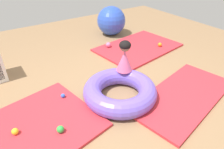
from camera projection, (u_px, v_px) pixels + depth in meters
The scene contains 12 objects.
ground_plane at pixel (120, 98), 2.99m from camera, with size 8.00×8.00×0.00m, color #93704C.
gym_mat_front at pixel (184, 96), 3.01m from camera, with size 1.78×0.83×0.04m, color red.
gym_mat_center_rear at pixel (29, 131), 2.43m from camera, with size 1.59×1.26×0.04m, color red.
gym_mat_near_right at pixel (138, 47), 4.45m from camera, with size 1.73×1.17×0.04m, color red.
inflatable_cushion at pixel (120, 91), 2.92m from camera, with size 1.06×1.06×0.26m, color #7056D1.
child_in_pink at pixel (125, 56), 3.04m from camera, with size 0.26×0.26×0.49m.
play_ball_blue at pixel (63, 96), 2.93m from camera, with size 0.06×0.06×0.06m, color blue.
play_ball_yellow at pixel (15, 131), 2.35m from camera, with size 0.08×0.08×0.08m, color yellow.
play_ball_green at pixel (60, 129), 2.37m from camera, with size 0.09×0.09×0.09m, color green.
play_ball_orange at pixel (160, 45), 4.42m from camera, with size 0.09×0.09×0.09m, color orange.
play_ball_pink_second at pixel (108, 45), 4.38m from camera, with size 0.11×0.11×0.11m, color pink.
exercise_ball_large at pixel (111, 21), 4.98m from camera, with size 0.70×0.70×0.70m, color blue.
Camera 1 is at (-1.40, -1.88, 1.89)m, focal length 32.56 mm.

